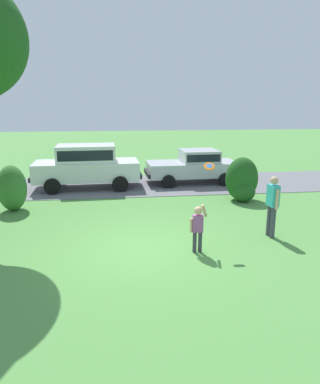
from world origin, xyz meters
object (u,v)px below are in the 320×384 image
Objects in this scene: child_thrower at (198,225)px; adult_onlooker at (272,203)px; frisbee at (209,166)px; parked_suv at (87,164)px; parked_sedan at (194,165)px.

child_thrower is 0.74× the size of adult_onlooker.
child_thrower is 4.37× the size of frisbee.
parked_suv is at bearing 118.51° from frisbee.
parked_sedan is 15.16× the size of frisbee.
adult_onlooker is at bearing -49.71° from parked_suv.
adult_onlooker reaches higher than parked_sedan.
frisbee reaches higher than adult_onlooker.
child_thrower is 2.46m from adult_onlooker.
child_thrower is at bearing -66.10° from parked_suv.
adult_onlooker is at bearing -84.71° from parked_sedan.
parked_suv is 8.13m from child_thrower.
frisbee is (-1.24, -7.32, 1.25)m from parked_sedan.
parked_sedan is at bearing 95.29° from adult_onlooker.
parked_sedan is 7.14m from adult_onlooker.
parked_sedan is at bearing 80.38° from frisbee.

